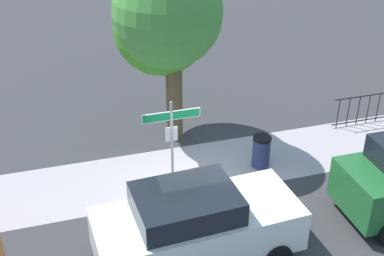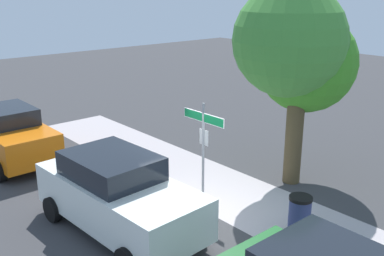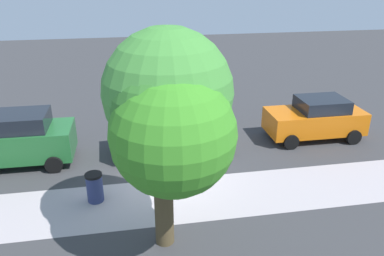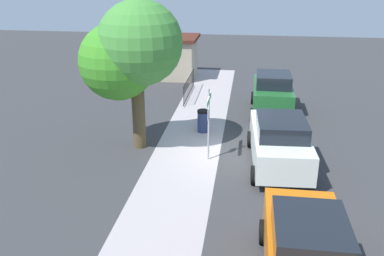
{
  "view_description": "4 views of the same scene",
  "coord_description": "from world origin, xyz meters",
  "px_view_note": "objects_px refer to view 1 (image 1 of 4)",
  "views": [
    {
      "loc": [
        -3.35,
        -10.58,
        8.39
      ],
      "look_at": [
        -0.17,
        0.01,
        2.15
      ],
      "focal_mm": 47.42,
      "sensor_mm": 36.0,
      "label": 1
    },
    {
      "loc": [
        7.69,
        -7.21,
        5.63
      ],
      "look_at": [
        -1.23,
        0.56,
        1.9
      ],
      "focal_mm": 42.06,
      "sensor_mm": 36.0,
      "label": 2
    },
    {
      "loc": [
        0.95,
        11.64,
        7.0
      ],
      "look_at": [
        -1.13,
        -0.18,
        1.85
      ],
      "focal_mm": 35.39,
      "sensor_mm": 36.0,
      "label": 3
    },
    {
      "loc": [
        -15.11,
        -0.97,
        6.9
      ],
      "look_at": [
        -1.68,
        0.87,
        1.66
      ],
      "focal_mm": 39.7,
      "sensor_mm": 36.0,
      "label": 4
    }
  ],
  "objects_px": {
    "street_sign": "(172,132)",
    "shade_tree": "(166,19)",
    "trash_bin": "(261,151)",
    "car_white": "(196,225)"
  },
  "relations": [
    {
      "from": "street_sign",
      "to": "shade_tree",
      "type": "xyz_separation_m",
      "value": [
        0.66,
        3.03,
        2.01
      ]
    },
    {
      "from": "street_sign",
      "to": "trash_bin",
      "type": "bearing_deg",
      "value": 10.03
    },
    {
      "from": "street_sign",
      "to": "car_white",
      "type": "distance_m",
      "value": 2.76
    },
    {
      "from": "street_sign",
      "to": "shade_tree",
      "type": "height_order",
      "value": "shade_tree"
    },
    {
      "from": "street_sign",
      "to": "trash_bin",
      "type": "xyz_separation_m",
      "value": [
        2.82,
        0.5,
        -1.41
      ]
    },
    {
      "from": "car_white",
      "to": "street_sign",
      "type": "bearing_deg",
      "value": 83.88
    },
    {
      "from": "car_white",
      "to": "trash_bin",
      "type": "relative_size",
      "value": 4.8
    },
    {
      "from": "street_sign",
      "to": "trash_bin",
      "type": "distance_m",
      "value": 3.19
    },
    {
      "from": "shade_tree",
      "to": "trash_bin",
      "type": "distance_m",
      "value": 4.77
    },
    {
      "from": "trash_bin",
      "to": "shade_tree",
      "type": "bearing_deg",
      "value": 130.43
    }
  ]
}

